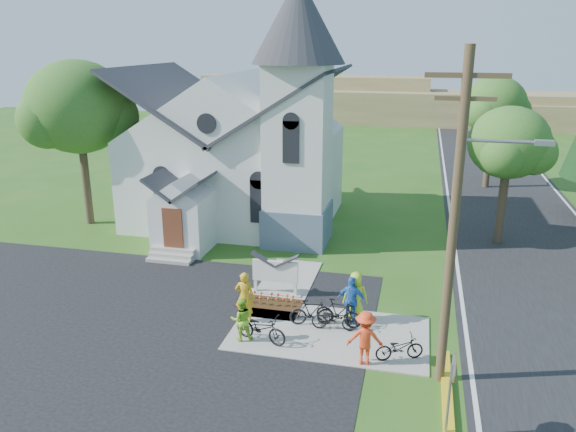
% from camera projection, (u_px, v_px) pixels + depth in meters
% --- Properties ---
extents(ground, '(120.00, 120.00, 0.00)m').
position_uv_depth(ground, '(285.00, 336.00, 20.02)').
color(ground, '#295819').
rests_on(ground, ground).
extents(parking_lot, '(20.00, 16.00, 0.02)m').
position_uv_depth(parking_lot, '(79.00, 340.00, 19.71)').
color(parking_lot, black).
rests_on(parking_lot, ground).
extents(road, '(8.00, 90.00, 0.02)m').
position_uv_depth(road, '(519.00, 226.00, 31.74)').
color(road, black).
rests_on(road, ground).
extents(sidewalk, '(7.00, 4.00, 0.05)m').
position_uv_depth(sidewalk, '(329.00, 333.00, 20.15)').
color(sidewalk, '#9D998E').
rests_on(sidewalk, ground).
extents(church, '(12.35, 12.00, 13.00)m').
position_uv_depth(church, '(242.00, 131.00, 31.25)').
color(church, silver).
rests_on(church, ground).
extents(church_sign, '(2.20, 0.40, 1.70)m').
position_uv_depth(church_sign, '(275.00, 272.00, 22.95)').
color(church_sign, '#9D998E').
rests_on(church_sign, ground).
extents(flower_bed, '(2.60, 1.10, 0.07)m').
position_uv_depth(flower_bed, '(270.00, 303.00, 22.41)').
color(flower_bed, '#37200F').
rests_on(flower_bed, ground).
extents(utility_pole, '(3.45, 0.28, 10.00)m').
position_uv_depth(utility_pole, '(457.00, 214.00, 15.83)').
color(utility_pole, '#483324').
rests_on(utility_pole, ground).
extents(stop_sign, '(0.11, 0.76, 2.48)m').
position_uv_depth(stop_sign, '(452.00, 379.00, 14.39)').
color(stop_sign, gray).
rests_on(stop_sign, ground).
extents(tree_lot_corner, '(5.60, 5.60, 9.15)m').
position_uv_depth(tree_lot_corner, '(78.00, 107.00, 30.42)').
color(tree_lot_corner, '#38281E').
rests_on(tree_lot_corner, ground).
extents(tree_road_near, '(4.00, 4.00, 7.05)m').
position_uv_depth(tree_road_near, '(509.00, 143.00, 27.73)').
color(tree_road_near, '#38281E').
rests_on(tree_road_near, ground).
extents(tree_road_mid, '(4.40, 4.40, 7.80)m').
position_uv_depth(tree_road_mid, '(494.00, 106.00, 38.59)').
color(tree_road_mid, '#38281E').
rests_on(tree_road_mid, ground).
extents(distant_hills, '(61.00, 10.00, 5.60)m').
position_uv_depth(distant_hills, '(416.00, 106.00, 70.93)').
color(distant_hills, olive).
rests_on(distant_hills, ground).
extents(cyclist_0, '(0.76, 0.55, 1.96)m').
position_uv_depth(cyclist_0, '(245.00, 297.00, 20.69)').
color(cyclist_0, gold).
rests_on(cyclist_0, sidewalk).
extents(bike_0, '(2.06, 1.16, 1.02)m').
position_uv_depth(bike_0, '(261.00, 328.00, 19.42)').
color(bike_0, black).
rests_on(bike_0, sidewalk).
extents(cyclist_1, '(0.93, 0.83, 1.57)m').
position_uv_depth(cyclist_1, '(242.00, 319.00, 19.45)').
color(cyclist_1, '#8DD027').
rests_on(cyclist_1, sidewalk).
extents(bike_1, '(1.72, 0.86, 0.99)m').
position_uv_depth(bike_1, '(312.00, 312.00, 20.57)').
color(bike_1, black).
rests_on(bike_1, sidewalk).
extents(cyclist_2, '(1.12, 0.56, 1.85)m').
position_uv_depth(cyclist_2, '(352.00, 300.00, 20.54)').
color(cyclist_2, blue).
rests_on(cyclist_2, sidewalk).
extents(bike_2, '(1.70, 0.70, 0.87)m').
position_uv_depth(bike_2, '(335.00, 319.00, 20.23)').
color(bike_2, black).
rests_on(bike_2, sidewalk).
extents(cyclist_3, '(1.23, 0.78, 1.82)m').
position_uv_depth(cyclist_3, '(365.00, 338.00, 17.98)').
color(cyclist_3, '#FF421C').
rests_on(cyclist_3, sidewalk).
extents(bike_3, '(1.80, 0.78, 1.05)m').
position_uv_depth(bike_3, '(339.00, 313.00, 20.49)').
color(bike_3, black).
rests_on(bike_3, sidewalk).
extents(cyclist_4, '(1.03, 0.77, 1.91)m').
position_uv_depth(cyclist_4, '(355.00, 296.00, 20.80)').
color(cyclist_4, '#AADD29').
rests_on(cyclist_4, sidewalk).
extents(bike_4, '(1.72, 1.14, 0.85)m').
position_uv_depth(bike_4, '(399.00, 348.00, 18.34)').
color(bike_4, black).
rests_on(bike_4, sidewalk).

